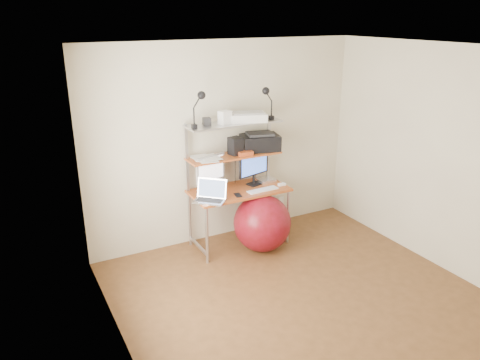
{
  "coord_description": "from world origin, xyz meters",
  "views": [
    {
      "loc": [
        -2.51,
        -3.3,
        2.79
      ],
      "look_at": [
        -0.14,
        1.15,
        0.98
      ],
      "focal_mm": 35.0,
      "sensor_mm": 36.0,
      "label": 1
    }
  ],
  "objects_px": {
    "monitor_black": "(254,166)",
    "printer": "(260,142)",
    "laptop": "(211,196)",
    "exercise_ball": "(262,223)",
    "monitor_silver": "(211,171)"
  },
  "relations": [
    {
      "from": "monitor_silver",
      "to": "exercise_ball",
      "type": "xyz_separation_m",
      "value": [
        0.5,
        -0.39,
        -0.64
      ]
    },
    {
      "from": "monitor_black",
      "to": "printer",
      "type": "relative_size",
      "value": 0.9
    },
    {
      "from": "exercise_ball",
      "to": "laptop",
      "type": "bearing_deg",
      "value": 169.81
    },
    {
      "from": "exercise_ball",
      "to": "monitor_silver",
      "type": "bearing_deg",
      "value": 141.62
    },
    {
      "from": "monitor_black",
      "to": "laptop",
      "type": "relative_size",
      "value": 1.08
    },
    {
      "from": "laptop",
      "to": "exercise_ball",
      "type": "xyz_separation_m",
      "value": [
        0.63,
        -0.11,
        -0.44
      ]
    },
    {
      "from": "monitor_silver",
      "to": "printer",
      "type": "relative_size",
      "value": 0.89
    },
    {
      "from": "laptop",
      "to": "monitor_silver",
      "type": "bearing_deg",
      "value": 107.73
    },
    {
      "from": "monitor_black",
      "to": "exercise_ball",
      "type": "xyz_separation_m",
      "value": [
        -0.07,
        -0.35,
        -0.63
      ]
    },
    {
      "from": "laptop",
      "to": "printer",
      "type": "bearing_deg",
      "value": 63.8
    },
    {
      "from": "monitor_silver",
      "to": "printer",
      "type": "xyz_separation_m",
      "value": [
        0.7,
        0.04,
        0.26
      ]
    },
    {
      "from": "laptop",
      "to": "exercise_ball",
      "type": "relative_size",
      "value": 0.63
    },
    {
      "from": "monitor_black",
      "to": "printer",
      "type": "height_order",
      "value": "printer"
    },
    {
      "from": "monitor_silver",
      "to": "monitor_black",
      "type": "bearing_deg",
      "value": -21.25
    },
    {
      "from": "exercise_ball",
      "to": "printer",
      "type": "bearing_deg",
      "value": 64.7
    }
  ]
}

